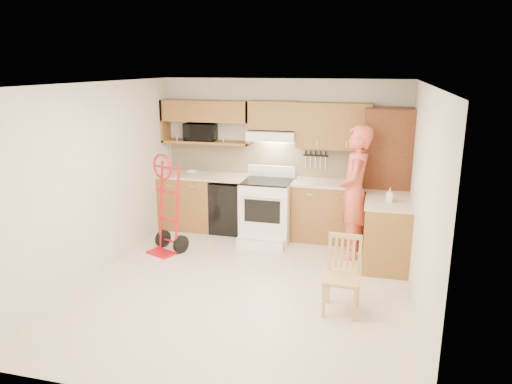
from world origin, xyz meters
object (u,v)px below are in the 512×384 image
at_px(person, 354,193).
at_px(hand_truck, 165,209).
at_px(microwave, 201,132).
at_px(range, 266,206).
at_px(dining_chair, 342,276).

relative_size(person, hand_truck, 1.42).
bearing_deg(microwave, range, -24.41).
distance_m(microwave, person, 2.76).
bearing_deg(range, microwave, 160.72).
bearing_deg(range, person, -12.80).
height_order(hand_truck, dining_chair, hand_truck).
bearing_deg(dining_chair, hand_truck, 158.44).
height_order(range, dining_chair, range).
relative_size(microwave, person, 0.27).
bearing_deg(hand_truck, microwave, 108.84).
height_order(person, hand_truck, person).
height_order(microwave, range, microwave).
distance_m(person, dining_chair, 1.80).
bearing_deg(person, hand_truck, -78.30).
xyz_separation_m(person, hand_truck, (-2.68, -0.55, -0.28)).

